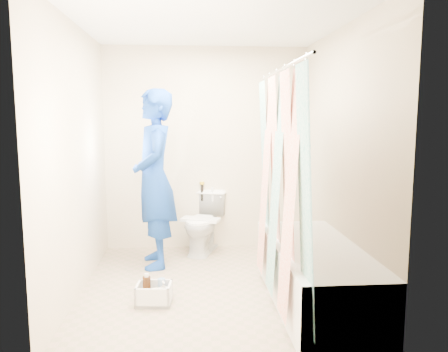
{
  "coord_description": "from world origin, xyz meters",
  "views": [
    {
      "loc": [
        -0.21,
        -3.92,
        1.57
      ],
      "look_at": [
        0.14,
        0.46,
        0.98
      ],
      "focal_mm": 35.0,
      "sensor_mm": 36.0,
      "label": 1
    }
  ],
  "objects": [
    {
      "name": "bathtub",
      "position": [
        0.85,
        -0.43,
        0.27
      ],
      "size": [
        0.7,
        1.75,
        0.5
      ],
      "color": "white",
      "rests_on": "ground"
    },
    {
      "name": "wall_right",
      "position": [
        1.2,
        0.0,
        1.2
      ],
      "size": [
        0.02,
        2.6,
        2.4
      ],
      "primitive_type": "cube",
      "color": "beige",
      "rests_on": "ground"
    },
    {
      "name": "wall_back",
      "position": [
        0.0,
        1.3,
        1.2
      ],
      "size": [
        2.4,
        0.02,
        2.4
      ],
      "primitive_type": "cube",
      "color": "beige",
      "rests_on": "ground"
    },
    {
      "name": "tank_lid",
      "position": [
        -0.09,
        0.97,
        0.41
      ],
      "size": [
        0.47,
        0.32,
        0.03
      ],
      "primitive_type": "cube",
      "rotation": [
        0.0,
        0.0,
        -0.34
      ],
      "color": "white",
      "rests_on": "toilet"
    },
    {
      "name": "wall_left",
      "position": [
        -1.2,
        0.0,
        1.2
      ],
      "size": [
        0.02,
        2.6,
        2.4
      ],
      "primitive_type": "cube",
      "color": "beige",
      "rests_on": "ground"
    },
    {
      "name": "wall_front",
      "position": [
        0.0,
        -1.3,
        1.2
      ],
      "size": [
        2.4,
        0.02,
        2.4
      ],
      "primitive_type": "cube",
      "color": "beige",
      "rests_on": "ground"
    },
    {
      "name": "toilet",
      "position": [
        -0.05,
        1.07,
        0.35
      ],
      "size": [
        0.6,
        0.78,
        0.71
      ],
      "primitive_type": "imported",
      "rotation": [
        0.0,
        0.0,
        -0.34
      ],
      "color": "white",
      "rests_on": "ground"
    },
    {
      "name": "curtain_rod",
      "position": [
        0.52,
        -0.43,
        1.95
      ],
      "size": [
        0.02,
        1.9,
        0.02
      ],
      "primitive_type": "cylinder",
      "rotation": [
        1.57,
        0.0,
        0.0
      ],
      "color": "silver",
      "rests_on": "wall_back"
    },
    {
      "name": "cleaning_caddy",
      "position": [
        -0.51,
        -0.35,
        0.08
      ],
      "size": [
        0.31,
        0.26,
        0.22
      ],
      "rotation": [
        0.0,
        0.0,
        -0.09
      ],
      "color": "white",
      "rests_on": "ground"
    },
    {
      "name": "plumber",
      "position": [
        -0.57,
        0.65,
        0.94
      ],
      "size": [
        0.56,
        0.75,
        1.87
      ],
      "primitive_type": "imported",
      "rotation": [
        0.0,
        0.0,
        -1.4
      ],
      "color": "#1034A0",
      "rests_on": "ground"
    },
    {
      "name": "tank_internals",
      "position": [
        -0.02,
        1.27,
        0.7
      ],
      "size": [
        0.17,
        0.09,
        0.23
      ],
      "color": "black",
      "rests_on": "toilet"
    },
    {
      "name": "floor",
      "position": [
        0.0,
        0.0,
        0.0
      ],
      "size": [
        2.6,
        2.6,
        0.0
      ],
      "primitive_type": "plane",
      "color": "tan",
      "rests_on": "ground"
    },
    {
      "name": "ceiling",
      "position": [
        0.0,
        0.0,
        2.4
      ],
      "size": [
        2.4,
        2.6,
        0.02
      ],
      "primitive_type": "cube",
      "color": "white",
      "rests_on": "wall_back"
    },
    {
      "name": "shower_curtain",
      "position": [
        0.52,
        -0.43,
        1.02
      ],
      "size": [
        0.06,
        1.75,
        1.8
      ],
      "primitive_type": "cube",
      "color": "white",
      "rests_on": "curtain_rod"
    }
  ]
}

